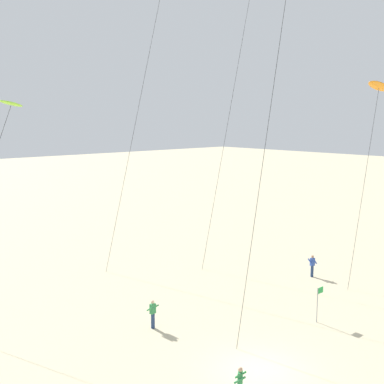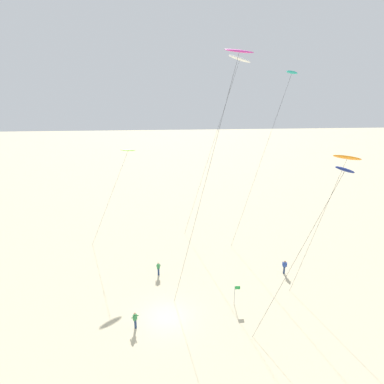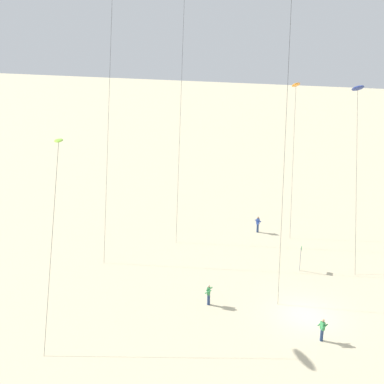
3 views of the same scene
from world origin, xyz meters
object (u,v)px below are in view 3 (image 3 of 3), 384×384
Objects in this scene: kite_navy at (358,90)px; kite_lime at (58,144)px; marker_flag at (301,254)px; kite_flyer_nearest at (258,224)px; kite_flyer_middle at (209,294)px; kite_teal at (184,4)px; kite_flyer_furthest at (322,329)px; kite_orange at (296,86)px.

kite_navy is 26.55m from kite_lime.
marker_flag is at bearing -52.47° from kite_lime.
kite_flyer_middle is (-14.58, 0.77, 0.00)m from kite_flyer_nearest.
kite_navy is (-0.98, -16.48, -7.26)m from kite_teal.
marker_flag is (7.82, -5.82, 0.60)m from kite_flyer_middle.
kite_teal is 22.47m from kite_flyer_nearest.
kite_flyer_nearest is at bearing 25.04° from kite_flyer_furthest.
kite_orange reaches higher than marker_flag.
kite_teal is 1.53× the size of kite_orange.
kite_flyer_middle is at bearing 176.97° from kite_flyer_nearest.
kite_flyer_nearest is 0.80× the size of marker_flag.
kite_lime reaches higher than kite_flyer_middle.
kite_lime is 6.23× the size of marker_flag.
kite_flyer_furthest is at bearing -102.71° from kite_flyer_middle.
marker_flag is at bearing -143.25° from kite_flyer_nearest.
kite_lime is 15.49m from kite_flyer_middle.
kite_navy reaches higher than kite_flyer_nearest.
kite_flyer_furthest is at bearing 178.44° from kite_navy.
kite_flyer_middle is 0.80× the size of marker_flag.
kite_flyer_middle is (-18.76, 3.13, -13.26)m from kite_orange.
marker_flag reaches higher than kite_flyer_nearest.
kite_flyer_nearest and kite_flyer_furthest have the same top height.
marker_flag is (-7.47, 3.13, -12.96)m from kite_navy.
marker_flag is (9.74, 2.66, 0.60)m from kite_flyer_furthest.
kite_teal is 27.48m from kite_flyer_middle.
kite_lime is 7.84× the size of kite_flyer_nearest.
kite_lime is at bearing 151.07° from kite_orange.
kite_flyer_nearest is 8.46m from marker_flag.
kite_lime is at bearing 136.27° from kite_navy.
marker_flag is (-6.76, -5.05, 0.60)m from kite_flyer_nearest.
kite_flyer_nearest is (18.42, -10.13, -11.72)m from kite_lime.
kite_navy reaches higher than marker_flag.
kite_flyer_furthest is (-16.50, -7.71, 0.00)m from kite_flyer_nearest.
kite_navy is 1.02× the size of kite_orange.
kite_flyer_middle is at bearing 170.53° from kite_orange.
kite_navy is 9.06× the size of kite_flyer_middle.
marker_flag is at bearing 15.26° from kite_flyer_furthest.
kite_orange is 8.86× the size of kite_flyer_furthest.
kite_flyer_furthest is 0.80× the size of marker_flag.
kite_flyer_nearest is at bearing -28.81° from kite_lime.
kite_navy is at bearing -22.70° from marker_flag.
kite_lime reaches higher than marker_flag.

